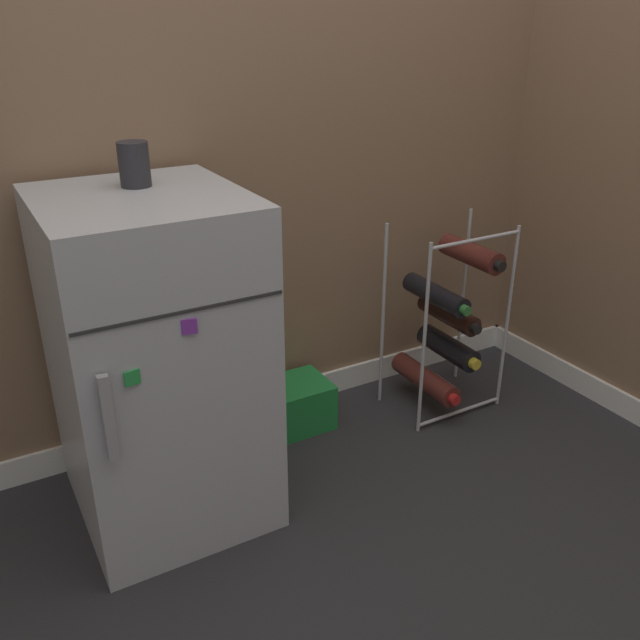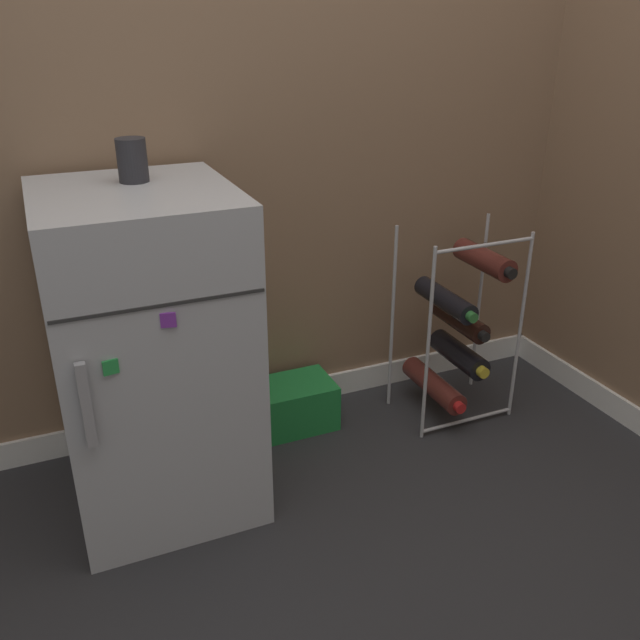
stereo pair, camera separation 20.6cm
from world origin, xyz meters
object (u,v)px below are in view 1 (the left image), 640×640
Objects in this scene: mini_fridge at (157,363)px; soda_box at (289,406)px; fridge_top_cup at (134,164)px; wine_rack at (446,322)px.

mini_fridge is 0.63m from soda_box.
fridge_top_cup is (0.02, 0.09, 0.51)m from mini_fridge.
soda_box is (-0.56, 0.13, -0.24)m from wine_rack.
mini_fridge reaches higher than soda_box.
soda_box is at bearing 10.55° from fridge_top_cup.
soda_box is 1.00m from fridge_top_cup.
wine_rack is 1.20m from fridge_top_cup.
fridge_top_cup is at bearing 177.58° from wine_rack.
mini_fridge reaches higher than wine_rack.
soda_box is at bearing 166.98° from wine_rack.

